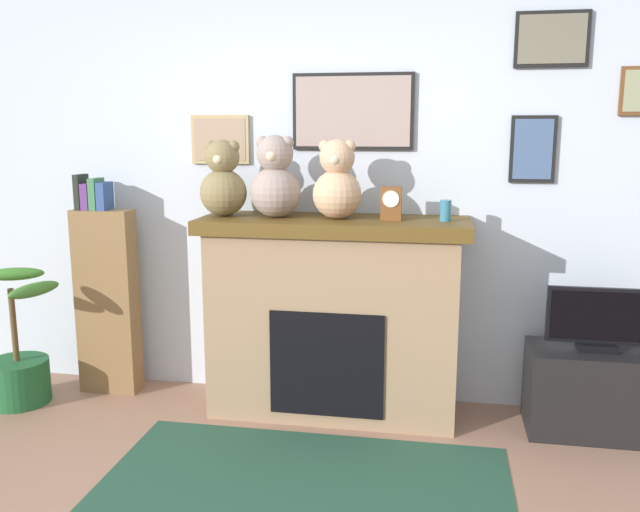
# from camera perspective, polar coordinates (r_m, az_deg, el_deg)

# --- Properties ---
(back_wall) EXTENTS (5.20, 0.15, 2.60)m
(back_wall) POSITION_cam_1_polar(r_m,az_deg,el_deg) (4.15, 0.04, 5.66)
(back_wall) COLOR silver
(back_wall) RESTS_ON ground_plane
(fireplace) EXTENTS (1.55, 0.58, 1.18)m
(fireplace) POSITION_cam_1_polar(r_m,az_deg,el_deg) (3.95, 1.19, -5.14)
(fireplace) COLOR #967757
(fireplace) RESTS_ON ground_plane
(bookshelf) EXTENTS (0.38, 0.16, 1.40)m
(bookshelf) POSITION_cam_1_polar(r_m,az_deg,el_deg) (4.46, -17.84, -3.25)
(bookshelf) COLOR brown
(bookshelf) RESTS_ON ground_plane
(potted_plant) EXTENTS (0.56, 0.49, 0.83)m
(potted_plant) POSITION_cam_1_polar(r_m,az_deg,el_deg) (4.56, -24.56, -8.37)
(potted_plant) COLOR #1E592D
(potted_plant) RESTS_ON ground_plane
(tv_stand) EXTENTS (0.71, 0.40, 0.48)m
(tv_stand) POSITION_cam_1_polar(r_m,az_deg,el_deg) (4.07, 22.37, -10.68)
(tv_stand) COLOR black
(tv_stand) RESTS_ON ground_plane
(television) EXTENTS (0.55, 0.14, 0.35)m
(television) POSITION_cam_1_polar(r_m,az_deg,el_deg) (3.95, 22.80, -5.14)
(television) COLOR black
(television) RESTS_ON tv_stand
(area_rug) EXTENTS (1.97, 1.19, 0.01)m
(area_rug) POSITION_cam_1_polar(r_m,az_deg,el_deg) (3.33, -1.55, -19.44)
(area_rug) COLOR #254B38
(area_rug) RESTS_ON ground_plane
(candle_jar) EXTENTS (0.06, 0.06, 0.12)m
(candle_jar) POSITION_cam_1_polar(r_m,az_deg,el_deg) (3.76, 10.73, 3.85)
(candle_jar) COLOR teal
(candle_jar) RESTS_ON fireplace
(mantel_clock) EXTENTS (0.12, 0.09, 0.19)m
(mantel_clock) POSITION_cam_1_polar(r_m,az_deg,el_deg) (3.76, 6.14, 4.52)
(mantel_clock) COLOR brown
(mantel_clock) RESTS_ON fireplace
(teddy_bear_grey) EXTENTS (0.28, 0.28, 0.44)m
(teddy_bear_grey) POSITION_cam_1_polar(r_m,az_deg,el_deg) (3.94, -8.33, 6.30)
(teddy_bear_grey) COLOR olive
(teddy_bear_grey) RESTS_ON fireplace
(teddy_bear_brown) EXTENTS (0.29, 0.29, 0.47)m
(teddy_bear_brown) POSITION_cam_1_polar(r_m,az_deg,el_deg) (3.85, -3.86, 6.47)
(teddy_bear_brown) COLOR gray
(teddy_bear_brown) RESTS_ON fireplace
(teddy_bear_cream) EXTENTS (0.28, 0.28, 0.45)m
(teddy_bear_cream) POSITION_cam_1_polar(r_m,az_deg,el_deg) (3.78, 1.48, 6.26)
(teddy_bear_cream) COLOR tan
(teddy_bear_cream) RESTS_ON fireplace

